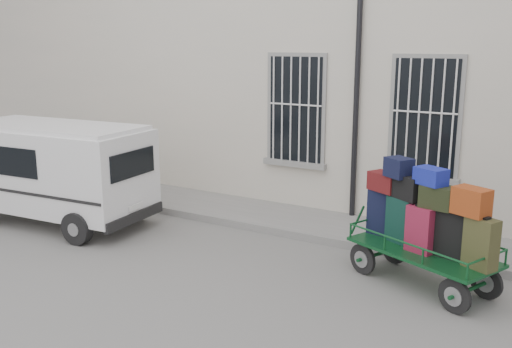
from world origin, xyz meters
name	(u,v)px	position (x,y,z in m)	size (l,w,h in m)	color
ground	(238,258)	(0.00, 0.00, 0.00)	(80.00, 80.00, 0.00)	slate
building	(358,69)	(0.00, 5.50, 3.00)	(24.00, 5.15, 6.00)	beige
sidewalk	(295,221)	(0.00, 2.20, 0.07)	(24.00, 1.70, 0.15)	gray
luggage_cart	(422,222)	(2.98, 0.50, 0.99)	(2.59, 1.79, 1.91)	black
van	(54,167)	(-4.28, -0.18, 1.17)	(4.18, 2.09, 2.04)	white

